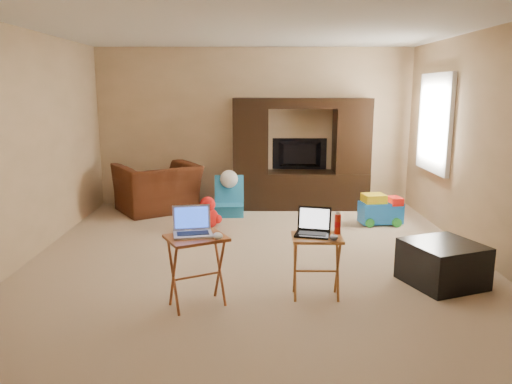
{
  "coord_description": "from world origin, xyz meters",
  "views": [
    {
      "loc": [
        -0.04,
        -5.3,
        1.85
      ],
      "look_at": [
        0.0,
        -0.2,
        0.8
      ],
      "focal_mm": 35.0,
      "sensor_mm": 36.0,
      "label": 1
    }
  ],
  "objects_px": {
    "tray_table_left": "(197,271)",
    "laptop_right": "(313,222)",
    "push_toy": "(381,209)",
    "tray_table_right": "(316,267)",
    "child_rocker": "(229,196)",
    "laptop_left": "(193,222)",
    "mouse_right": "(334,237)",
    "water_bottle": "(338,224)",
    "television": "(300,154)",
    "mouse_left": "(218,236)",
    "plush_toy": "(208,212)",
    "ottoman": "(443,264)",
    "recliner": "(158,188)",
    "entertainment_center": "(301,154)"
  },
  "relations": [
    {
      "from": "ottoman",
      "to": "water_bottle",
      "type": "distance_m",
      "value": 1.18
    },
    {
      "from": "ottoman",
      "to": "tray_table_left",
      "type": "bearing_deg",
      "value": -168.3
    },
    {
      "from": "tray_table_left",
      "to": "mouse_right",
      "type": "height_order",
      "value": "tray_table_left"
    },
    {
      "from": "tray_table_left",
      "to": "laptop_left",
      "type": "height_order",
      "value": "laptop_left"
    },
    {
      "from": "mouse_right",
      "to": "tray_table_left",
      "type": "bearing_deg",
      "value": -177.31
    },
    {
      "from": "entertainment_center",
      "to": "water_bottle",
      "type": "xyz_separation_m",
      "value": [
        0.0,
        -3.43,
        -0.2
      ]
    },
    {
      "from": "ottoman",
      "to": "mouse_left",
      "type": "distance_m",
      "value": 2.24
    },
    {
      "from": "tray_table_right",
      "to": "mouse_left",
      "type": "distance_m",
      "value": 0.97
    },
    {
      "from": "plush_toy",
      "to": "tray_table_right",
      "type": "bearing_deg",
      "value": -62.92
    },
    {
      "from": "child_rocker",
      "to": "water_bottle",
      "type": "xyz_separation_m",
      "value": [
        1.12,
        -2.96,
        0.37
      ]
    },
    {
      "from": "water_bottle",
      "to": "television",
      "type": "bearing_deg",
      "value": 90.05
    },
    {
      "from": "push_toy",
      "to": "mouse_left",
      "type": "xyz_separation_m",
      "value": [
        -2.08,
        -2.74,
        0.43
      ]
    },
    {
      "from": "push_toy",
      "to": "mouse_right",
      "type": "relative_size",
      "value": 4.99
    },
    {
      "from": "laptop_right",
      "to": "television",
      "type": "bearing_deg",
      "value": 100.84
    },
    {
      "from": "ottoman",
      "to": "tray_table_left",
      "type": "relative_size",
      "value": 1.02
    },
    {
      "from": "television",
      "to": "laptop_right",
      "type": "relative_size",
      "value": 2.91
    },
    {
      "from": "push_toy",
      "to": "laptop_right",
      "type": "bearing_deg",
      "value": -125.06
    },
    {
      "from": "entertainment_center",
      "to": "water_bottle",
      "type": "height_order",
      "value": "entertainment_center"
    },
    {
      "from": "push_toy",
      "to": "ottoman",
      "type": "xyz_separation_m",
      "value": [
        0.04,
        -2.2,
        -0.01
      ]
    },
    {
      "from": "water_bottle",
      "to": "plush_toy",
      "type": "bearing_deg",
      "value": 121.66
    },
    {
      "from": "tray_table_left",
      "to": "tray_table_right",
      "type": "height_order",
      "value": "tray_table_left"
    },
    {
      "from": "tray_table_left",
      "to": "laptop_right",
      "type": "relative_size",
      "value": 2.08
    },
    {
      "from": "entertainment_center",
      "to": "laptop_left",
      "type": "height_order",
      "value": "entertainment_center"
    },
    {
      "from": "tray_table_left",
      "to": "water_bottle",
      "type": "distance_m",
      "value": 1.32
    },
    {
      "from": "child_rocker",
      "to": "tray_table_right",
      "type": "relative_size",
      "value": 1.02
    },
    {
      "from": "ottoman",
      "to": "mouse_right",
      "type": "relative_size",
      "value": 5.48
    },
    {
      "from": "entertainment_center",
      "to": "push_toy",
      "type": "relative_size",
      "value": 3.61
    },
    {
      "from": "television",
      "to": "laptop_right",
      "type": "distance_m",
      "value": 3.71
    },
    {
      "from": "recliner",
      "to": "tray_table_right",
      "type": "distance_m",
      "value": 3.85
    },
    {
      "from": "plush_toy",
      "to": "laptop_right",
      "type": "bearing_deg",
      "value": -63.51
    },
    {
      "from": "mouse_right",
      "to": "television",
      "type": "bearing_deg",
      "value": 89.11
    },
    {
      "from": "recliner",
      "to": "tray_table_left",
      "type": "distance_m",
      "value": 3.58
    },
    {
      "from": "television",
      "to": "laptop_left",
      "type": "distance_m",
      "value": 4.07
    },
    {
      "from": "tray_table_right",
      "to": "mouse_left",
      "type": "height_order",
      "value": "mouse_left"
    },
    {
      "from": "laptop_left",
      "to": "mouse_right",
      "type": "xyz_separation_m",
      "value": [
        1.21,
        0.03,
        -0.15
      ]
    },
    {
      "from": "entertainment_center",
      "to": "child_rocker",
      "type": "distance_m",
      "value": 1.34
    },
    {
      "from": "ottoman",
      "to": "plush_toy",
      "type": "bearing_deg",
      "value": 140.65
    },
    {
      "from": "plush_toy",
      "to": "ottoman",
      "type": "bearing_deg",
      "value": -39.35
    },
    {
      "from": "tray_table_right",
      "to": "child_rocker",
      "type": "bearing_deg",
      "value": 108.29
    },
    {
      "from": "child_rocker",
      "to": "tray_table_right",
      "type": "xyz_separation_m",
      "value": [
        0.93,
        -3.04,
        -0.01
      ]
    },
    {
      "from": "television",
      "to": "tray_table_right",
      "type": "height_order",
      "value": "television"
    },
    {
      "from": "laptop_right",
      "to": "water_bottle",
      "type": "bearing_deg",
      "value": 28.84
    },
    {
      "from": "plush_toy",
      "to": "laptop_right",
      "type": "xyz_separation_m",
      "value": [
        1.14,
        -2.28,
        0.47
      ]
    },
    {
      "from": "push_toy",
      "to": "laptop_left",
      "type": "height_order",
      "value": "laptop_left"
    },
    {
      "from": "push_toy",
      "to": "tray_table_right",
      "type": "relative_size",
      "value": 1.01
    },
    {
      "from": "recliner",
      "to": "plush_toy",
      "type": "distance_m",
      "value": 1.29
    },
    {
      "from": "plush_toy",
      "to": "ottoman",
      "type": "distance_m",
      "value": 3.15
    },
    {
      "from": "push_toy",
      "to": "ottoman",
      "type": "height_order",
      "value": "push_toy"
    },
    {
      "from": "tray_table_left",
      "to": "laptop_right",
      "type": "height_order",
      "value": "laptop_right"
    },
    {
      "from": "tray_table_right",
      "to": "laptop_right",
      "type": "relative_size",
      "value": 1.91
    }
  ]
}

